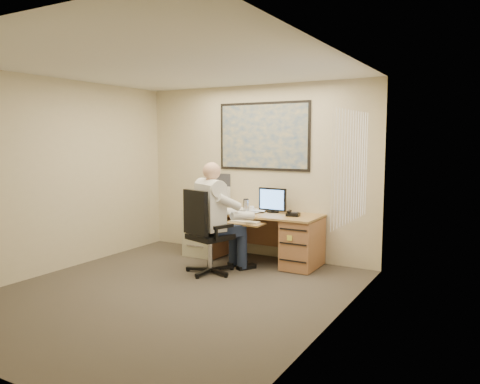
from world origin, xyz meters
The scene contains 8 objects.
room_shell centered at (0.00, 0.00, 1.35)m, with size 4.00×4.50×2.70m.
desk centered at (0.71, 1.90, 0.44)m, with size 1.60×0.97×1.11m.
world_map centered at (0.14, 2.23, 1.90)m, with size 1.56×0.03×1.06m, color #1E4C93.
wall_calendar centered at (-0.61, 2.24, 1.08)m, with size 0.28×0.01×0.42m, color white.
window_blinds centered at (1.97, 0.80, 1.55)m, with size 0.06×1.40×1.30m, color silver, non-canonical shape.
filing_cabinet centered at (-0.72, 1.89, 0.44)m, with size 0.55×0.65×1.02m.
office_chair centered at (-0.05, 0.95, 0.34)m, with size 0.88×0.88×1.18m.
person centered at (-0.06, 1.04, 0.77)m, with size 0.66×0.94×1.54m, color white, non-canonical shape.
Camera 1 is at (3.46, -4.32, 1.85)m, focal length 35.00 mm.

